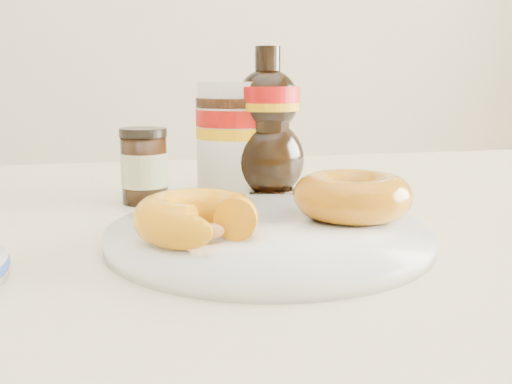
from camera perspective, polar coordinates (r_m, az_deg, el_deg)
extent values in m
cube|color=beige|center=(0.58, -3.09, -4.86)|extent=(1.40, 0.90, 0.04)
cylinder|color=#C6B28C|center=(1.28, 23.34, -14.44)|extent=(0.06, 0.06, 0.71)
cylinder|color=white|center=(0.50, 1.28, -4.24)|extent=(0.28, 0.28, 0.01)
torus|color=white|center=(0.50, 1.28, -4.13)|extent=(0.28, 0.28, 0.01)
torus|color=orange|center=(0.46, -5.99, -2.52)|extent=(0.13, 0.13, 0.03)
torus|color=#A2580A|center=(0.54, 9.60, -0.35)|extent=(0.14, 0.14, 0.04)
cylinder|color=white|center=(0.72, -2.11, 4.56)|extent=(0.10, 0.10, 0.11)
cylinder|color=#830804|center=(0.71, -2.13, 7.48)|extent=(0.10, 0.10, 0.02)
cylinder|color=#D89905|center=(0.71, -2.12, 6.02)|extent=(0.10, 0.10, 0.01)
cylinder|color=black|center=(0.71, -2.14, 8.95)|extent=(0.10, 0.10, 0.01)
cylinder|color=white|center=(0.71, -2.15, 10.05)|extent=(0.09, 0.09, 0.02)
cylinder|color=black|center=(0.66, -11.09, 2.22)|extent=(0.05, 0.05, 0.08)
cylinder|color=beige|center=(0.66, -11.09, 2.22)|extent=(0.05, 0.05, 0.04)
cylinder|color=black|center=(0.66, -11.23, 5.87)|extent=(0.05, 0.05, 0.01)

